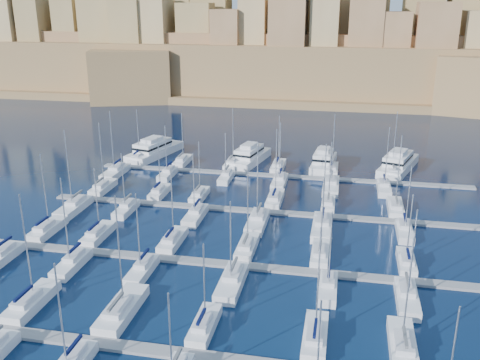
% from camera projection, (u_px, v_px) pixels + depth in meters
% --- Properties ---
extents(ground, '(600.00, 600.00, 0.00)m').
position_uv_depth(ground, '(254.00, 234.00, 91.25)').
color(ground, '#040E33').
rests_on(ground, ground).
extents(pontoon_near, '(84.00, 2.00, 0.40)m').
position_uv_depth(pontoon_near, '(202.00, 357.00, 59.60)').
color(pontoon_near, slate).
rests_on(pontoon_near, ground).
extents(pontoon_mid_near, '(84.00, 2.00, 0.40)m').
position_uv_depth(pontoon_mid_near, '(241.00, 266.00, 80.04)').
color(pontoon_mid_near, slate).
rests_on(pontoon_mid_near, ground).
extents(pontoon_mid_far, '(84.00, 2.00, 0.40)m').
position_uv_depth(pontoon_mid_far, '(264.00, 212.00, 100.48)').
color(pontoon_mid_far, slate).
rests_on(pontoon_mid_far, ground).
extents(pontoon_far, '(84.00, 2.00, 0.40)m').
position_uv_depth(pontoon_far, '(279.00, 176.00, 120.92)').
color(pontoon_far, slate).
rests_on(pontoon_far, ground).
extents(sailboat_1, '(2.96, 9.88, 15.71)m').
position_uv_depth(sailboat_1, '(31.00, 302.00, 69.40)').
color(sailboat_1, silver).
rests_on(sailboat_1, ground).
extents(sailboat_2, '(3.28, 10.92, 16.22)m').
position_uv_depth(sailboat_2, '(122.00, 310.00, 67.58)').
color(sailboat_2, silver).
rests_on(sailboat_2, ground).
extents(sailboat_3, '(2.52, 8.41, 11.63)m').
position_uv_depth(sailboat_3, '(204.00, 326.00, 64.38)').
color(sailboat_3, silver).
rests_on(sailboat_3, ground).
extents(sailboat_4, '(2.74, 9.15, 14.64)m').
position_uv_depth(sailboat_4, '(315.00, 337.00, 62.24)').
color(sailboat_4, silver).
rests_on(sailboat_4, ground).
extents(sailboat_5, '(2.90, 9.68, 14.10)m').
position_uv_depth(sailboat_5, '(402.00, 345.00, 60.66)').
color(sailboat_5, silver).
rests_on(sailboat_5, ground).
extents(sailboat_12, '(2.79, 9.29, 14.30)m').
position_uv_depth(sailboat_12, '(47.00, 229.00, 91.49)').
color(sailboat_12, silver).
rests_on(sailboat_12, ground).
extents(sailboat_13, '(2.68, 8.94, 12.42)m').
position_uv_depth(sailboat_13, '(98.00, 234.00, 89.58)').
color(sailboat_13, silver).
rests_on(sailboat_13, ground).
extents(sailboat_14, '(2.71, 9.04, 13.30)m').
position_uv_depth(sailboat_14, '(173.00, 240.00, 87.20)').
color(sailboat_14, silver).
rests_on(sailboat_14, ground).
extents(sailboat_15, '(2.68, 8.94, 14.31)m').
position_uv_depth(sailboat_15, '(247.00, 247.00, 84.86)').
color(sailboat_15, silver).
rests_on(sailboat_15, ground).
extents(sailboat_16, '(2.63, 8.77, 13.35)m').
position_uv_depth(sailboat_16, '(320.00, 254.00, 82.63)').
color(sailboat_16, silver).
rests_on(sailboat_16, ground).
extents(sailboat_17, '(2.46, 8.20, 11.62)m').
position_uv_depth(sailboat_17, '(406.00, 262.00, 79.99)').
color(sailboat_17, silver).
rests_on(sailboat_17, ground).
extents(sailboat_18, '(2.73, 9.11, 13.02)m').
position_uv_depth(sailboat_18, '(1.00, 257.00, 81.56)').
color(sailboat_18, silver).
rests_on(sailboat_18, ground).
extents(sailboat_19, '(2.62, 8.74, 14.64)m').
position_uv_depth(sailboat_19, '(72.00, 263.00, 79.56)').
color(sailboat_19, silver).
rests_on(sailboat_19, ground).
extents(sailboat_20, '(2.53, 8.42, 13.05)m').
position_uv_depth(sailboat_20, '(142.00, 270.00, 77.67)').
color(sailboat_20, silver).
rests_on(sailboat_20, ground).
extents(sailboat_21, '(3.07, 10.22, 13.28)m').
position_uv_depth(sailboat_21, '(232.00, 282.00, 74.32)').
color(sailboat_21, silver).
rests_on(sailboat_21, ground).
extents(sailboat_22, '(2.43, 8.10, 12.44)m').
position_uv_depth(sailboat_22, '(328.00, 288.00, 72.84)').
color(sailboat_22, silver).
rests_on(sailboat_22, ground).
extents(sailboat_23, '(2.76, 9.20, 13.76)m').
position_uv_depth(sailboat_23, '(407.00, 298.00, 70.42)').
color(sailboat_23, silver).
rests_on(sailboat_23, ground).
extents(sailboat_24, '(2.68, 8.92, 14.70)m').
position_uv_depth(sailboat_24, '(103.00, 187.00, 111.76)').
color(sailboat_24, silver).
rests_on(sailboat_24, ground).
extents(sailboat_25, '(2.48, 8.25, 12.45)m').
position_uv_depth(sailboat_25, '(160.00, 192.00, 109.12)').
color(sailboat_25, silver).
rests_on(sailboat_25, ground).
extents(sailboat_26, '(2.41, 8.04, 12.01)m').
position_uv_depth(sailboat_26, '(199.00, 195.00, 107.46)').
color(sailboat_26, silver).
rests_on(sailboat_26, ground).
extents(sailboat_27, '(2.79, 9.31, 15.09)m').
position_uv_depth(sailboat_27, '(275.00, 199.00, 105.19)').
color(sailboat_27, silver).
rests_on(sailboat_27, ground).
extents(sailboat_28, '(2.48, 8.27, 13.20)m').
position_uv_depth(sailboat_28, '(328.00, 204.00, 102.79)').
color(sailboat_28, silver).
rests_on(sailboat_28, ground).
extents(sailboat_29, '(2.79, 9.31, 14.94)m').
position_uv_depth(sailboat_29, '(395.00, 208.00, 100.93)').
color(sailboat_29, silver).
rests_on(sailboat_29, ground).
extents(sailboat_30, '(3.11, 10.38, 16.16)m').
position_uv_depth(sailboat_30, '(74.00, 207.00, 101.24)').
color(sailboat_30, silver).
rests_on(sailboat_30, ground).
extents(sailboat_31, '(2.44, 8.12, 12.05)m').
position_uv_depth(sailboat_31, '(126.00, 209.00, 100.42)').
color(sailboat_31, silver).
rests_on(sailboat_31, ground).
extents(sailboat_32, '(2.73, 9.10, 12.86)m').
position_uv_depth(sailboat_32, '(195.00, 215.00, 97.44)').
color(sailboat_32, silver).
rests_on(sailboat_32, ground).
extents(sailboat_33, '(3.11, 10.35, 15.50)m').
position_uv_depth(sailboat_33, '(258.00, 221.00, 94.70)').
color(sailboat_33, silver).
rests_on(sailboat_33, ground).
extents(sailboat_34, '(3.32, 11.06, 16.05)m').
position_uv_depth(sailboat_34, '(322.00, 227.00, 92.26)').
color(sailboat_34, silver).
rests_on(sailboat_34, ground).
extents(sailboat_35, '(2.58, 8.59, 12.71)m').
position_uv_depth(sailboat_35, '(404.00, 231.00, 90.83)').
color(sailboat_35, silver).
rests_on(sailboat_35, ground).
extents(sailboat_36, '(2.52, 8.40, 13.25)m').
position_uv_depth(sailboat_36, '(139.00, 159.00, 132.08)').
color(sailboat_36, silver).
rests_on(sailboat_36, ground).
extents(sailboat_37, '(2.60, 8.68, 12.73)m').
position_uv_depth(sailboat_37, '(183.00, 161.00, 130.12)').
color(sailboat_37, silver).
rests_on(sailboat_37, ground).
extents(sailboat_38, '(2.84, 9.48, 14.28)m').
position_uv_depth(sailboat_38, '(233.00, 163.00, 128.17)').
color(sailboat_38, silver).
rests_on(sailboat_38, ground).
extents(sailboat_39, '(2.77, 9.23, 13.03)m').
position_uv_depth(sailboat_39, '(278.00, 166.00, 126.01)').
color(sailboat_39, silver).
rests_on(sailboat_39, ground).
extents(sailboat_40, '(2.70, 9.01, 14.02)m').
position_uv_depth(sailboat_40, '(332.00, 170.00, 123.58)').
color(sailboat_40, silver).
rests_on(sailboat_40, ground).
extents(sailboat_41, '(3.01, 10.04, 14.96)m').
position_uv_depth(sailboat_41, '(392.00, 172.00, 121.53)').
color(sailboat_41, silver).
rests_on(sailboat_41, ground).
extents(sailboat_42, '(3.17, 10.58, 15.25)m').
position_uv_depth(sailboat_42, '(116.00, 172.00, 121.83)').
color(sailboat_42, silver).
rests_on(sailboat_42, ground).
extents(sailboat_43, '(2.48, 8.27, 12.24)m').
position_uv_depth(sailboat_43, '(168.00, 174.00, 120.65)').
color(sailboat_43, silver).
rests_on(sailboat_43, ground).
extents(sailboat_44, '(2.36, 7.87, 11.19)m').
position_uv_depth(sailboat_44, '(226.00, 177.00, 118.33)').
color(sailboat_44, silver).
rests_on(sailboat_44, ground).
extents(sailboat_45, '(2.79, 9.31, 14.17)m').
position_uv_depth(sailboat_45, '(279.00, 181.00, 115.43)').
color(sailboat_45, silver).
rests_on(sailboat_45, ground).
extents(sailboat_46, '(3.25, 10.82, 15.35)m').
position_uv_depth(sailboat_46, '(331.00, 186.00, 112.68)').
color(sailboat_46, silver).
rests_on(sailboat_46, ground).
extents(sailboat_47, '(2.69, 8.97, 14.16)m').
position_uv_depth(sailboat_47, '(384.00, 188.00, 111.51)').
color(sailboat_47, silver).
rests_on(sailboat_47, ground).
extents(motor_yacht_a, '(10.20, 19.77, 5.25)m').
position_uv_depth(motor_yacht_a, '(154.00, 149.00, 136.51)').
color(motor_yacht_a, silver).
rests_on(motor_yacht_a, ground).
extents(motor_yacht_b, '(8.26, 17.24, 5.25)m').
position_uv_depth(motor_yacht_b, '(250.00, 156.00, 130.78)').
color(motor_yacht_b, silver).
rests_on(motor_yacht_b, ground).
extents(motor_yacht_c, '(5.87, 15.77, 5.25)m').
position_uv_depth(motor_yacht_c, '(324.00, 161.00, 126.94)').
color(motor_yacht_c, silver).
rests_on(motor_yacht_c, ground).
extents(motor_yacht_d, '(11.01, 19.24, 5.25)m').
position_uv_depth(motor_yacht_d, '(398.00, 163.00, 125.08)').
color(motor_yacht_d, silver).
rests_on(motor_yacht_d, ground).
extents(fortified_city, '(460.00, 108.95, 59.52)m').
position_uv_depth(fortified_city, '(316.00, 57.00, 230.82)').
color(fortified_city, brown).
rests_on(fortified_city, ground).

